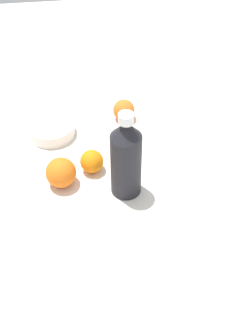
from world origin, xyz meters
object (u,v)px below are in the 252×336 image
at_px(water_bottle, 126,158).
at_px(orange_0, 61,173).
at_px(orange_2, 92,161).
at_px(ceramic_bowl, 52,129).
at_px(orange_1, 124,110).

relative_size(water_bottle, orange_0, 3.09).
distance_m(water_bottle, orange_2, 0.15).
relative_size(water_bottle, ceramic_bowl, 1.80).
height_order(orange_0, ceramic_bowl, orange_0).
bearing_deg(orange_0, orange_1, 52.32).
xyz_separation_m(orange_0, ceramic_bowl, (-0.02, 0.21, -0.02)).
xyz_separation_m(water_bottle, ceramic_bowl, (-0.19, 0.25, -0.10)).
bearing_deg(ceramic_bowl, orange_2, -57.24).
bearing_deg(water_bottle, orange_1, 28.53).
xyz_separation_m(orange_0, orange_2, (0.08, 0.04, -0.01)).
distance_m(water_bottle, orange_1, 0.31).
bearing_deg(orange_2, orange_1, 61.98).
relative_size(orange_1, ceramic_bowl, 0.48).
height_order(water_bottle, orange_2, water_bottle).
bearing_deg(orange_0, orange_2, 26.33).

